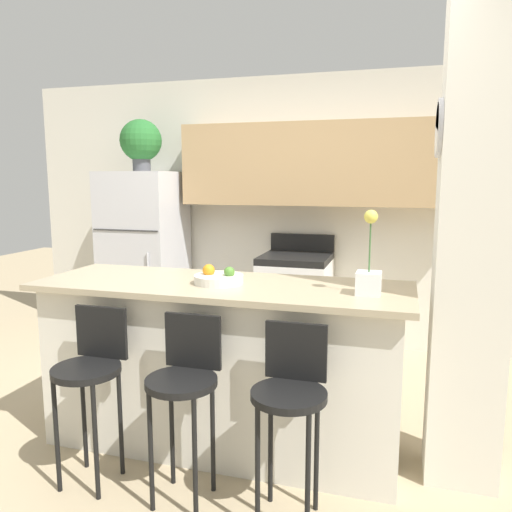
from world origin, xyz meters
name	(u,v)px	position (x,y,z in m)	size (l,w,h in m)	color
ground_plane	(223,443)	(0.00, 0.00, 0.00)	(14.00, 14.00, 0.00)	tan
wall_back	(308,192)	(0.13, 2.00, 1.47)	(5.60, 0.38, 2.55)	silver
pillar_right	(473,242)	(1.34, 0.05, 1.28)	(0.38, 0.32, 2.55)	silver
counter_bar	(222,364)	(0.00, 0.00, 0.50)	(2.17, 0.74, 1.00)	silver
refrigerator	(145,257)	(-1.42, 1.68, 0.83)	(0.69, 0.70, 1.66)	silver
stove_range	(295,303)	(0.08, 1.72, 0.46)	(0.61, 0.64, 1.07)	white
bar_stool_left	(91,370)	(-0.53, -0.52, 0.61)	(0.35, 0.35, 0.92)	black
bar_stool_mid	(185,382)	(0.00, -0.52, 0.61)	(0.35, 0.35, 0.92)	black
bar_stool_right	(291,395)	(0.53, -0.52, 0.61)	(0.35, 0.35, 0.92)	black
potted_plant_on_fridge	(141,142)	(-1.42, 1.68, 1.94)	(0.39, 0.39, 0.49)	#4C4C51
orchid_vase	(369,273)	(0.84, -0.05, 1.11)	(0.13, 0.13, 0.44)	white
fruit_bowl	(218,278)	(-0.01, -0.02, 1.03)	(0.28, 0.28, 0.11)	silver
trash_bin	(189,332)	(-0.86, 1.44, 0.19)	(0.28, 0.28, 0.38)	black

